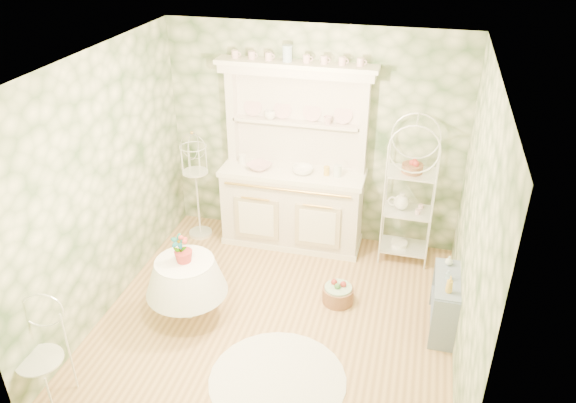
% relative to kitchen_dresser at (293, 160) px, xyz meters
% --- Properties ---
extents(floor, '(3.60, 3.60, 0.00)m').
position_rel_kitchen_dresser_xyz_m(floor, '(0.20, -1.52, -1.15)').
color(floor, tan).
rests_on(floor, ground).
extents(ceiling, '(3.60, 3.60, 0.00)m').
position_rel_kitchen_dresser_xyz_m(ceiling, '(0.20, -1.52, 1.56)').
color(ceiling, white).
rests_on(ceiling, floor).
extents(wall_left, '(3.60, 3.60, 0.00)m').
position_rel_kitchen_dresser_xyz_m(wall_left, '(-1.60, -1.52, 0.21)').
color(wall_left, beige).
rests_on(wall_left, floor).
extents(wall_right, '(3.60, 3.60, 0.00)m').
position_rel_kitchen_dresser_xyz_m(wall_right, '(2.00, -1.52, 0.21)').
color(wall_right, beige).
rests_on(wall_right, floor).
extents(wall_back, '(3.60, 3.60, 0.00)m').
position_rel_kitchen_dresser_xyz_m(wall_back, '(0.20, 0.28, 0.21)').
color(wall_back, beige).
rests_on(wall_back, floor).
extents(wall_front, '(3.60, 3.60, 0.00)m').
position_rel_kitchen_dresser_xyz_m(wall_front, '(0.20, -3.32, 0.21)').
color(wall_front, beige).
rests_on(wall_front, floor).
extents(kitchen_dresser, '(1.87, 0.61, 2.29)m').
position_rel_kitchen_dresser_xyz_m(kitchen_dresser, '(0.00, 0.00, 0.00)').
color(kitchen_dresser, white).
rests_on(kitchen_dresser, floor).
extents(bakers_rack, '(0.56, 0.41, 1.78)m').
position_rel_kitchen_dresser_xyz_m(bakers_rack, '(1.40, -0.02, -0.25)').
color(bakers_rack, white).
rests_on(bakers_rack, floor).
extents(side_shelf, '(0.27, 0.69, 0.59)m').
position_rel_kitchen_dresser_xyz_m(side_shelf, '(1.88, -1.22, -0.85)').
color(side_shelf, gray).
rests_on(side_shelf, floor).
extents(round_table, '(0.80, 0.80, 0.73)m').
position_rel_kitchen_dresser_xyz_m(round_table, '(-0.70, -1.71, -0.78)').
color(round_table, white).
rests_on(round_table, floor).
extents(cafe_chair, '(0.57, 0.57, 0.99)m').
position_rel_kitchen_dresser_xyz_m(cafe_chair, '(-1.48, -3.03, -0.65)').
color(cafe_chair, white).
rests_on(cafe_chair, floor).
extents(birdcage_stand, '(0.38, 0.38, 1.52)m').
position_rel_kitchen_dresser_xyz_m(birdcage_stand, '(-1.21, -0.13, -0.38)').
color(birdcage_stand, white).
rests_on(birdcage_stand, floor).
extents(floor_basket, '(0.46, 0.46, 0.24)m').
position_rel_kitchen_dresser_xyz_m(floor_basket, '(0.78, -1.07, -1.03)').
color(floor_basket, '#926143').
rests_on(floor_basket, floor).
extents(lace_rug, '(1.57, 1.57, 0.01)m').
position_rel_kitchen_dresser_xyz_m(lace_rug, '(0.43, -2.34, -1.14)').
color(lace_rug, white).
rests_on(lace_rug, floor).
extents(bowl_floral, '(0.37, 0.37, 0.07)m').
position_rel_kitchen_dresser_xyz_m(bowl_floral, '(-0.40, -0.06, -0.13)').
color(bowl_floral, white).
rests_on(bowl_floral, kitchen_dresser).
extents(bowl_white, '(0.30, 0.30, 0.08)m').
position_rel_kitchen_dresser_xyz_m(bowl_white, '(0.13, -0.04, -0.13)').
color(bowl_white, white).
rests_on(bowl_white, kitchen_dresser).
extents(cup_left, '(0.16, 0.16, 0.11)m').
position_rel_kitchen_dresser_xyz_m(cup_left, '(-0.32, 0.16, 0.47)').
color(cup_left, white).
rests_on(cup_left, kitchen_dresser).
extents(cup_right, '(0.11, 0.11, 0.10)m').
position_rel_kitchen_dresser_xyz_m(cup_right, '(0.38, 0.16, 0.47)').
color(cup_right, white).
rests_on(cup_right, kitchen_dresser).
extents(potted_geranium, '(0.18, 0.14, 0.31)m').
position_rel_kitchen_dresser_xyz_m(potted_geranium, '(-0.73, -1.73, -0.30)').
color(potted_geranium, '#3F7238').
rests_on(potted_geranium, round_table).
extents(bottle_amber, '(0.08, 0.08, 0.18)m').
position_rel_kitchen_dresser_xyz_m(bottle_amber, '(1.88, -1.44, -0.46)').
color(bottle_amber, gold).
rests_on(bottle_amber, side_shelf).
extents(bottle_blue, '(0.06, 0.06, 0.10)m').
position_rel_kitchen_dresser_xyz_m(bottle_blue, '(1.87, -1.23, -0.49)').
color(bottle_blue, '#9FBAD2').
rests_on(bottle_blue, side_shelf).
extents(bottle_glass, '(0.09, 0.09, 0.10)m').
position_rel_kitchen_dresser_xyz_m(bottle_glass, '(1.88, -0.98, -0.50)').
color(bottle_glass, silver).
rests_on(bottle_glass, side_shelf).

